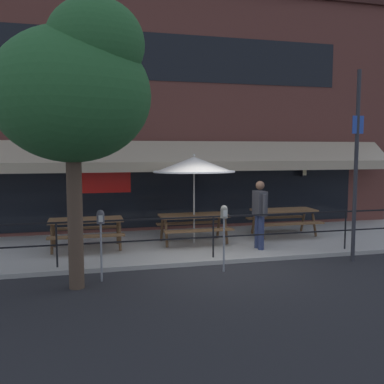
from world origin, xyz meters
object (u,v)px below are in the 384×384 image
object	(u,v)px
patio_umbrella_centre	(194,165)
street_tree_curbside	(76,87)
picnic_table_right	(284,215)
picnic_table_centre	(194,220)
pedestrian_walking	(260,211)
picnic_table_left	(86,225)
street_sign_pole	(356,165)
parking_meter_far	(224,218)
parking_meter_near	(101,224)

from	to	relation	value
patio_umbrella_centre	street_tree_curbside	distance (m)	4.31
patio_umbrella_centre	picnic_table_right	bearing A→B (deg)	7.73
patio_umbrella_centre	street_tree_curbside	bearing A→B (deg)	-135.76
picnic_table_centre	picnic_table_right	bearing A→B (deg)	6.80
pedestrian_walking	picnic_table_left	bearing A→B (deg)	166.55
picnic_table_left	street_sign_pole	size ratio (longest dim) A/B	0.41
picnic_table_centre	parking_meter_far	distance (m)	2.49
picnic_table_right	pedestrian_walking	bearing A→B (deg)	-133.97
picnic_table_left	pedestrian_walking	xyz separation A→B (m)	(4.21, -1.01, 0.35)
picnic_table_left	picnic_table_centre	distance (m)	2.78
picnic_table_right	parking_meter_near	distance (m)	6.02
parking_meter_near	parking_meter_far	xyz separation A→B (m)	(2.54, 0.06, 0.00)
picnic_table_centre	street_tree_curbside	distance (m)	5.05
street_tree_curbside	parking_meter_near	bearing A→B (deg)	41.95
picnic_table_centre	street_sign_pole	distance (m)	4.27
pedestrian_walking	parking_meter_near	world-z (taller)	pedestrian_walking
parking_meter_far	street_tree_curbside	distance (m)	3.90
picnic_table_left	street_sign_pole	xyz separation A→B (m)	(6.00, -2.30, 1.53)
picnic_table_right	parking_meter_far	size ratio (longest dim) A/B	1.27
parking_meter_far	street_sign_pole	distance (m)	3.36
picnic_table_right	street_sign_pole	distance (m)	3.13
patio_umbrella_centre	parking_meter_far	bearing A→B (deg)	-89.16
patio_umbrella_centre	street_tree_curbside	world-z (taller)	street_tree_curbside
picnic_table_left	street_tree_curbside	world-z (taller)	street_tree_curbside
parking_meter_near	street_sign_pole	size ratio (longest dim) A/B	0.33
parking_meter_far	picnic_table_right	bearing A→B (deg)	45.41
parking_meter_far	street_sign_pole	bearing A→B (deg)	1.67
street_tree_curbside	patio_umbrella_centre	bearing A→B (deg)	44.24
pedestrian_walking	street_tree_curbside	bearing A→B (deg)	-157.45
street_sign_pole	street_tree_curbside	distance (m)	6.30
picnic_table_left	picnic_table_right	world-z (taller)	same
picnic_table_left	street_tree_curbside	distance (m)	4.10
picnic_table_right	patio_umbrella_centre	world-z (taller)	patio_umbrella_centre
patio_umbrella_centre	pedestrian_walking	xyz separation A→B (m)	(1.43, -1.02, -1.12)
picnic_table_right	street_sign_pole	xyz separation A→B (m)	(0.44, -2.69, 1.53)
patio_umbrella_centre	parking_meter_near	world-z (taller)	patio_umbrella_centre
patio_umbrella_centre	street_tree_curbside	size ratio (longest dim) A/B	0.46
picnic_table_centre	patio_umbrella_centre	bearing A→B (deg)	-90.00
picnic_table_left	patio_umbrella_centre	size ratio (longest dim) A/B	0.76
picnic_table_right	parking_meter_far	xyz separation A→B (m)	(-2.74, -2.78, 0.44)
pedestrian_walking	parking_meter_far	world-z (taller)	pedestrian_walking
patio_umbrella_centre	street_tree_curbside	xyz separation A→B (m)	(-2.89, -2.82, 1.52)
patio_umbrella_centre	parking_meter_near	distance (m)	3.67
patio_umbrella_centre	parking_meter_near	size ratio (longest dim) A/B	1.67
patio_umbrella_centre	parking_meter_far	distance (m)	2.62
picnic_table_left	picnic_table_right	bearing A→B (deg)	4.04
parking_meter_near	street_tree_curbside	xyz separation A→B (m)	(-0.39, -0.35, 2.55)
picnic_table_left	patio_umbrella_centre	world-z (taller)	patio_umbrella_centre
picnic_table_left	pedestrian_walking	size ratio (longest dim) A/B	1.05
patio_umbrella_centre	street_sign_pole	xyz separation A→B (m)	(3.22, -2.31, 0.06)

